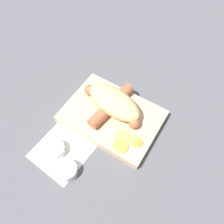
{
  "coord_description": "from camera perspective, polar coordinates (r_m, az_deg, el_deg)",
  "views": [
    {
      "loc": [
        0.14,
        -0.23,
        0.48
      ],
      "look_at": [
        0.0,
        0.0,
        0.03
      ],
      "focal_mm": 35.0,
      "sensor_mm": 36.0,
      "label": 1
    }
  ],
  "objects": [
    {
      "name": "ground_plane",
      "position": [
        0.55,
        0.0,
        -1.87
      ],
      "size": [
        3.0,
        3.0,
        0.0
      ],
      "primitive_type": "plane",
      "color": "#4C4C51"
    },
    {
      "name": "food_tray",
      "position": [
        0.54,
        0.0,
        -1.23
      ],
      "size": [
        0.23,
        0.16,
        0.02
      ],
      "color": "tan",
      "rests_on": "ground_plane"
    },
    {
      "name": "bread_roll",
      "position": [
        0.52,
        0.52,
        2.66
      ],
      "size": [
        0.15,
        0.09,
        0.05
      ],
      "color": "tan",
      "rests_on": "food_tray"
    },
    {
      "name": "sausage",
      "position": [
        0.53,
        -0.18,
        1.77
      ],
      "size": [
        0.17,
        0.15,
        0.03
      ],
      "color": "#9E5638",
      "rests_on": "food_tray"
    },
    {
      "name": "pickled_veggies",
      "position": [
        0.5,
        3.44,
        -8.11
      ],
      "size": [
        0.08,
        0.07,
        0.0
      ],
      "color": "#F99E4C",
      "rests_on": "food_tray"
    },
    {
      "name": "napkin",
      "position": [
        0.53,
        -12.91,
        -9.84
      ],
      "size": [
        0.13,
        0.13,
        0.0
      ],
      "color": "white",
      "rests_on": "ground_plane"
    },
    {
      "name": "condiment_cup_near",
      "position": [
        0.52,
        -14.56,
        -9.51
      ],
      "size": [
        0.04,
        0.04,
        0.02
      ],
      "color": "silver",
      "rests_on": "ground_plane"
    },
    {
      "name": "condiment_cup_far",
      "position": [
        0.5,
        -11.6,
        -14.79
      ],
      "size": [
        0.04,
        0.04,
        0.02
      ],
      "color": "silver",
      "rests_on": "ground_plane"
    }
  ]
}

